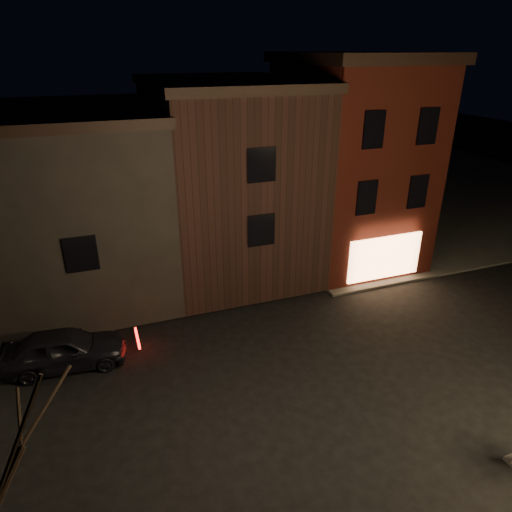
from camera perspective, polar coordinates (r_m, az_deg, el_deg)
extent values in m
plane|color=black|center=(16.50, 2.49, -16.27)|extent=(120.00, 120.00, 0.00)
cube|color=#2D2B28|center=(41.56, 17.85, 8.40)|extent=(30.00, 30.00, 0.12)
cube|color=#42110B|center=(25.29, 11.48, 11.12)|extent=(6.00, 8.00, 10.00)
cube|color=black|center=(24.65, 12.58, 23.06)|extent=(6.50, 8.50, 0.50)
cube|color=#FBB071|center=(23.27, 15.79, -0.16)|extent=(4.00, 0.12, 2.20)
cube|color=black|center=(23.72, -3.70, 9.43)|extent=(7.00, 10.00, 9.00)
cube|color=black|center=(22.95, -4.03, 20.83)|extent=(7.30, 10.30, 0.40)
cube|color=black|center=(22.98, -21.34, 5.99)|extent=(7.50, 10.00, 8.00)
cube|color=black|center=(22.14, -23.05, 16.32)|extent=(7.80, 10.30, 0.40)
imported|color=black|center=(18.43, -22.82, -10.65)|extent=(4.50, 2.11, 1.49)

